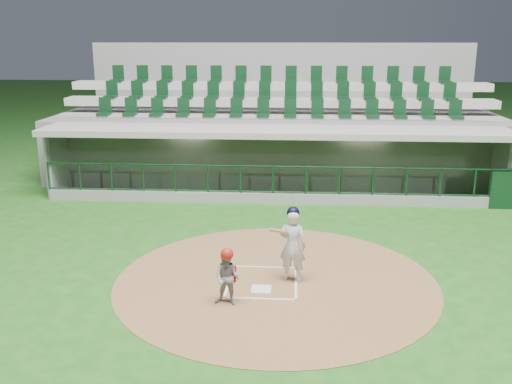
{
  "coord_description": "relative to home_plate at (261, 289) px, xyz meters",
  "views": [
    {
      "loc": [
        0.64,
        -12.02,
        5.29
      ],
      "look_at": [
        -0.33,
        2.6,
        1.3
      ],
      "focal_mm": 40.0,
      "sensor_mm": 36.0,
      "label": 1
    }
  ],
  "objects": [
    {
      "name": "home_plate",
      "position": [
        0.0,
        0.0,
        0.0
      ],
      "size": [
        0.43,
        0.43,
        0.02
      ],
      "primitive_type": "cube",
      "color": "silver",
      "rests_on": "dirt_circle"
    },
    {
      "name": "ground",
      "position": [
        0.0,
        0.7,
        -0.02
      ],
      "size": [
        120.0,
        120.0,
        0.0
      ],
      "primitive_type": "plane",
      "color": "#1C4F16",
      "rests_on": "ground"
    },
    {
      "name": "catcher",
      "position": [
        -0.64,
        -0.72,
        0.59
      ],
      "size": [
        0.63,
        0.53,
        1.22
      ],
      "color": "gray",
      "rests_on": "dirt_circle"
    },
    {
      "name": "seating_deck",
      "position": [
        0.0,
        11.61,
        1.4
      ],
      "size": [
        17.0,
        6.72,
        5.15
      ],
      "color": "slate",
      "rests_on": "ground"
    },
    {
      "name": "dirt_circle",
      "position": [
        0.3,
        0.5,
        -0.02
      ],
      "size": [
        7.2,
        7.2,
        0.01
      ],
      "primitive_type": "cylinder",
      "color": "brown",
      "rests_on": "ground"
    },
    {
      "name": "batter_box_chalk",
      "position": [
        0.0,
        0.4,
        -0.0
      ],
      "size": [
        1.55,
        1.8,
        0.01
      ],
      "color": "white",
      "rests_on": "ground"
    },
    {
      "name": "batter",
      "position": [
        0.66,
        0.54,
        0.86
      ],
      "size": [
        0.88,
        0.91,
        1.73
      ],
      "color": "silver",
      "rests_on": "dirt_circle"
    },
    {
      "name": "dugout_structure",
      "position": [
        0.05,
        8.53,
        0.94
      ],
      "size": [
        16.4,
        3.7,
        3.0
      ],
      "color": "slate",
      "rests_on": "ground"
    }
  ]
}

